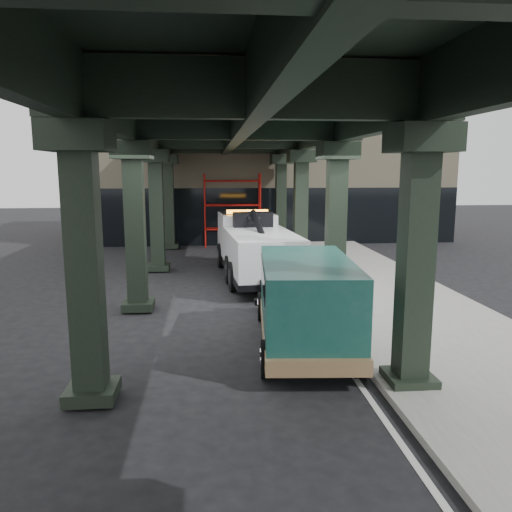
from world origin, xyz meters
TOP-DOWN VIEW (x-y plane):
  - ground at (0.00, 0.00)m, footprint 90.00×90.00m
  - sidewalk at (4.50, 2.00)m, footprint 5.00×40.00m
  - lane_stripe at (1.70, 2.00)m, footprint 0.12×38.00m
  - viaduct at (-0.40, 2.00)m, footprint 7.40×32.00m
  - building at (2.00, 20.00)m, footprint 22.00×10.00m
  - scaffolding at (0.00, 14.64)m, footprint 3.08×0.88m
  - tow_truck at (0.49, 6.41)m, footprint 2.89×8.28m
  - towed_van at (0.99, -1.60)m, footprint 2.53×5.56m

SIDE VIEW (x-z plane):
  - ground at x=0.00m, z-range 0.00..0.00m
  - lane_stripe at x=1.70m, z-range 0.00..0.01m
  - sidewalk at x=4.50m, z-range 0.00..0.15m
  - towed_van at x=0.99m, z-range 0.08..2.28m
  - tow_truck at x=0.49m, z-range -0.03..2.63m
  - scaffolding at x=0.00m, z-range 0.11..4.11m
  - building at x=2.00m, z-range 0.00..8.00m
  - viaduct at x=-0.40m, z-range 2.26..8.66m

